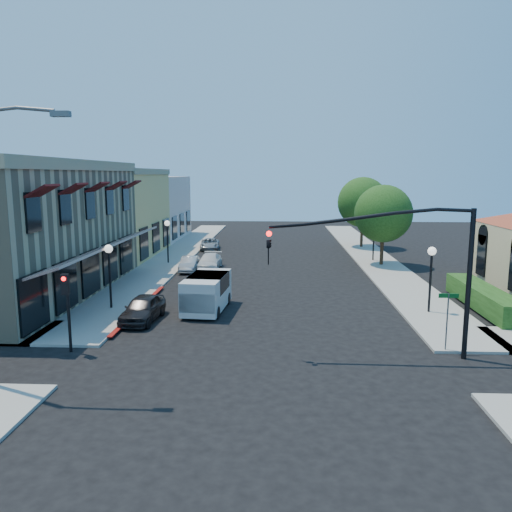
{
  "coord_description": "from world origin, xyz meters",
  "views": [
    {
      "loc": [
        0.61,
        -17.87,
        7.28
      ],
      "look_at": [
        -0.74,
        10.56,
        2.6
      ],
      "focal_mm": 35.0,
      "sensor_mm": 36.0,
      "label": 1
    }
  ],
  "objects_px": {
    "lamppost_right_far": "(374,229)",
    "parked_car_b": "(189,264)",
    "street_tree_a": "(383,214)",
    "parked_car_d": "(210,244)",
    "lamppost_left_far": "(167,231)",
    "parked_car_c": "(210,262)",
    "lamppost_left_near": "(109,260)",
    "lamppost_right_near": "(431,263)",
    "parked_car_a": "(143,308)",
    "street_name_sign": "(448,312)",
    "street_tree_b": "(363,202)",
    "signal_mast_arm": "(414,257)",
    "secondary_signal": "(67,298)",
    "white_van": "(207,291)"
  },
  "relations": [
    {
      "from": "street_tree_a",
      "to": "lamppost_right_far",
      "type": "distance_m",
      "value": 2.49
    },
    {
      "from": "lamppost_right_near",
      "to": "parked_car_c",
      "type": "xyz_separation_m",
      "value": [
        -13.3,
        12.0,
        -2.16
      ]
    },
    {
      "from": "lamppost_left_far",
      "to": "parked_car_d",
      "type": "bearing_deg",
      "value": 74.19
    },
    {
      "from": "street_tree_a",
      "to": "lamppost_left_near",
      "type": "relative_size",
      "value": 1.82
    },
    {
      "from": "signal_mast_arm",
      "to": "secondary_signal",
      "type": "height_order",
      "value": "signal_mast_arm"
    },
    {
      "from": "street_tree_a",
      "to": "parked_car_b",
      "type": "relative_size",
      "value": 1.93
    },
    {
      "from": "lamppost_right_far",
      "to": "parked_car_b",
      "type": "bearing_deg",
      "value": -161.21
    },
    {
      "from": "street_name_sign",
      "to": "parked_car_d",
      "type": "bearing_deg",
      "value": 116.13
    },
    {
      "from": "street_tree_a",
      "to": "lamppost_left_far",
      "type": "distance_m",
      "value": 17.36
    },
    {
      "from": "lamppost_right_far",
      "to": "parked_car_a",
      "type": "xyz_separation_m",
      "value": [
        -14.7,
        -18.0,
        -2.09
      ]
    },
    {
      "from": "street_tree_a",
      "to": "secondary_signal",
      "type": "distance_m",
      "value": 26.64
    },
    {
      "from": "parked_car_a",
      "to": "parked_car_d",
      "type": "distance_m",
      "value": 24.12
    },
    {
      "from": "lamppost_right_far",
      "to": "parked_car_c",
      "type": "bearing_deg",
      "value": -163.26
    },
    {
      "from": "lamppost_right_near",
      "to": "parked_car_b",
      "type": "height_order",
      "value": "lamppost_right_near"
    },
    {
      "from": "parked_car_a",
      "to": "parked_car_c",
      "type": "bearing_deg",
      "value": 88.16
    },
    {
      "from": "lamppost_left_near",
      "to": "street_tree_b",
      "type": "bearing_deg",
      "value": 54.21
    },
    {
      "from": "street_tree_b",
      "to": "lamppost_left_far",
      "type": "xyz_separation_m",
      "value": [
        -17.3,
        -10.0,
        -1.81
      ]
    },
    {
      "from": "lamppost_right_near",
      "to": "parked_car_b",
      "type": "distance_m",
      "value": 18.49
    },
    {
      "from": "signal_mast_arm",
      "to": "lamppost_left_near",
      "type": "xyz_separation_m",
      "value": [
        -14.36,
        6.5,
        -1.35
      ]
    },
    {
      "from": "street_tree_a",
      "to": "parked_car_b",
      "type": "xyz_separation_m",
      "value": [
        -15.0,
        -3.0,
        -3.64
      ]
    },
    {
      "from": "lamppost_right_near",
      "to": "secondary_signal",
      "type": "bearing_deg",
      "value": -158.22
    },
    {
      "from": "lamppost_left_near",
      "to": "white_van",
      "type": "relative_size",
      "value": 0.8
    },
    {
      "from": "lamppost_right_far",
      "to": "signal_mast_arm",
      "type": "bearing_deg",
      "value": -96.7
    },
    {
      "from": "lamppost_right_near",
      "to": "parked_car_a",
      "type": "distance_m",
      "value": 14.98
    },
    {
      "from": "lamppost_right_near",
      "to": "parked_car_c",
      "type": "relative_size",
      "value": 0.89
    },
    {
      "from": "lamppost_left_near",
      "to": "street_tree_a",
      "type": "bearing_deg",
      "value": 38.98
    },
    {
      "from": "lamppost_left_near",
      "to": "lamppost_left_far",
      "type": "distance_m",
      "value": 14.0
    },
    {
      "from": "street_tree_a",
      "to": "parked_car_c",
      "type": "distance_m",
      "value": 14.21
    },
    {
      "from": "lamppost_left_near",
      "to": "parked_car_c",
      "type": "bearing_deg",
      "value": 72.86
    },
    {
      "from": "secondary_signal",
      "to": "lamppost_left_far",
      "type": "xyz_separation_m",
      "value": [
        -0.5,
        20.59,
        0.42
      ]
    },
    {
      "from": "street_tree_a",
      "to": "signal_mast_arm",
      "type": "distance_m",
      "value": 20.71
    },
    {
      "from": "street_tree_a",
      "to": "parked_car_c",
      "type": "xyz_separation_m",
      "value": [
        -13.6,
        -2.0,
        -3.62
      ]
    },
    {
      "from": "lamppost_right_near",
      "to": "parked_car_d",
      "type": "relative_size",
      "value": 0.93
    },
    {
      "from": "street_tree_b",
      "to": "parked_car_a",
      "type": "height_order",
      "value": "street_tree_b"
    },
    {
      "from": "parked_car_b",
      "to": "parked_car_c",
      "type": "height_order",
      "value": "parked_car_c"
    },
    {
      "from": "lamppost_left_far",
      "to": "lamppost_left_near",
      "type": "bearing_deg",
      "value": -90.0
    },
    {
      "from": "street_name_sign",
      "to": "parked_car_b",
      "type": "relative_size",
      "value": 0.74
    },
    {
      "from": "lamppost_right_near",
      "to": "street_name_sign",
      "type": "bearing_deg",
      "value": -99.78
    },
    {
      "from": "secondary_signal",
      "to": "parked_car_c",
      "type": "relative_size",
      "value": 0.83
    },
    {
      "from": "secondary_signal",
      "to": "lamppost_left_far",
      "type": "height_order",
      "value": "lamppost_left_far"
    },
    {
      "from": "lamppost_left_near",
      "to": "secondary_signal",
      "type": "bearing_deg",
      "value": -85.66
    },
    {
      "from": "lamppost_right_far",
      "to": "white_van",
      "type": "xyz_separation_m",
      "value": [
        -11.78,
        -15.95,
        -1.62
      ]
    },
    {
      "from": "white_van",
      "to": "parked_car_a",
      "type": "bearing_deg",
      "value": -145.0
    },
    {
      "from": "street_tree_a",
      "to": "parked_car_d",
      "type": "xyz_separation_m",
      "value": [
        -15.0,
        8.12,
        -3.66
      ]
    },
    {
      "from": "white_van",
      "to": "parked_car_c",
      "type": "bearing_deg",
      "value": 97.26
    },
    {
      "from": "signal_mast_arm",
      "to": "parked_car_d",
      "type": "distance_m",
      "value": 31.26
    },
    {
      "from": "street_tree_a",
      "to": "parked_car_a",
      "type": "relative_size",
      "value": 1.71
    },
    {
      "from": "lamppost_right_far",
      "to": "white_van",
      "type": "bearing_deg",
      "value": -126.44
    },
    {
      "from": "parked_car_d",
      "to": "parked_car_b",
      "type": "bearing_deg",
      "value": -95.53
    },
    {
      "from": "secondary_signal",
      "to": "parked_car_a",
      "type": "height_order",
      "value": "secondary_signal"
    }
  ]
}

